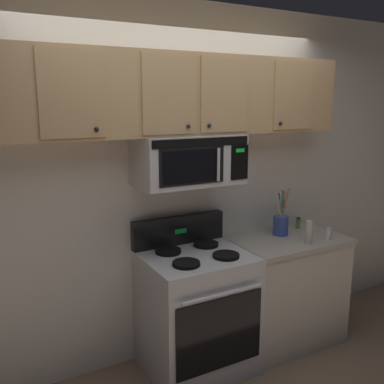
# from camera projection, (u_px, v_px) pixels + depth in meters

# --- Properties ---
(back_wall) EXTENTS (5.20, 0.10, 2.70)m
(back_wall) POSITION_uv_depth(u_px,v_px,m) (173.00, 185.00, 3.31)
(back_wall) COLOR silver
(back_wall) RESTS_ON ground_plane
(stove_range) EXTENTS (0.76, 0.69, 1.12)m
(stove_range) POSITION_uv_depth(u_px,v_px,m) (196.00, 310.00, 3.18)
(stove_range) COLOR #B7BABF
(stove_range) RESTS_ON ground_plane
(over_range_microwave) EXTENTS (0.76, 0.43, 0.35)m
(over_range_microwave) POSITION_uv_depth(u_px,v_px,m) (189.00, 160.00, 3.05)
(over_range_microwave) COLOR #B7BABF
(upper_cabinets) EXTENTS (2.50, 0.36, 0.55)m
(upper_cabinets) POSITION_uv_depth(u_px,v_px,m) (186.00, 95.00, 2.98)
(upper_cabinets) COLOR tan
(counter_segment) EXTENTS (0.93, 0.65, 0.90)m
(counter_segment) POSITION_uv_depth(u_px,v_px,m) (283.00, 288.00, 3.58)
(counter_segment) COLOR #BCB7AD
(counter_segment) RESTS_ON ground_plane
(utensil_crock_blue) EXTENTS (0.13, 0.12, 0.40)m
(utensil_crock_blue) POSITION_uv_depth(u_px,v_px,m) (281.00, 222.00, 3.53)
(utensil_crock_blue) COLOR #384C9E
(utensil_crock_blue) RESTS_ON counter_segment
(salt_shaker) EXTENTS (0.04, 0.04, 0.10)m
(salt_shaker) POSITION_uv_depth(u_px,v_px,m) (328.00, 234.00, 3.42)
(salt_shaker) COLOR white
(salt_shaker) RESTS_ON counter_segment
(pepper_mill) EXTENTS (0.06, 0.06, 0.18)m
(pepper_mill) POSITION_uv_depth(u_px,v_px,m) (309.00, 232.00, 3.32)
(pepper_mill) COLOR #B7B2A8
(pepper_mill) RESTS_ON counter_segment
(spice_jar) EXTENTS (0.04, 0.04, 0.10)m
(spice_jar) POSITION_uv_depth(u_px,v_px,m) (298.00, 223.00, 3.72)
(spice_jar) COLOR #4C7F33
(spice_jar) RESTS_ON counter_segment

